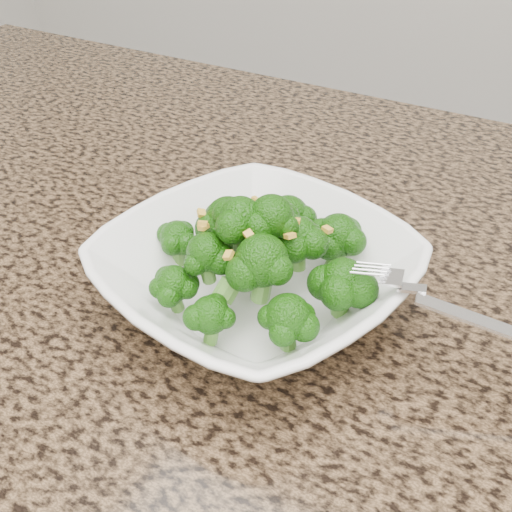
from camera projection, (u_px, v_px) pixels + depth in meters
The scene contains 5 objects.
granite_counter at pixel (259, 355), 0.52m from camera, with size 1.64×1.04×0.03m, color brown.
bowl at pixel (256, 275), 0.53m from camera, with size 0.25×0.25×0.06m, color white.
broccoli_pile at pixel (256, 208), 0.49m from camera, with size 0.22×0.22×0.07m, color #195409, non-canonical shape.
garlic_topping at pixel (256, 165), 0.47m from camera, with size 0.13×0.13×0.01m, color yellow, non-canonical shape.
fork at pixel (417, 290), 0.46m from camera, with size 0.16×0.03×0.01m, color silver, non-canonical shape.
Camera 1 is at (0.18, -0.03, 1.26)m, focal length 45.00 mm.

